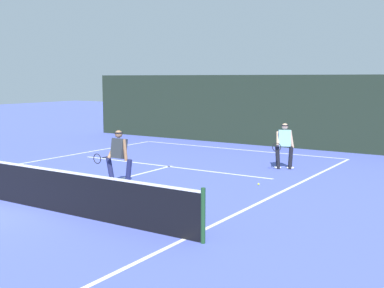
{
  "coord_description": "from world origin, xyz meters",
  "views": [
    {
      "loc": [
        10.03,
        -7.67,
        3.11
      ],
      "look_at": [
        1.48,
        5.47,
        1.0
      ],
      "focal_mm": 46.22,
      "sensor_mm": 36.0,
      "label": 1
    }
  ],
  "objects": [
    {
      "name": "player_near",
      "position": [
        0.64,
        2.89,
        0.89
      ],
      "size": [
        0.97,
        0.83,
        1.63
      ],
      "rotation": [
        0.0,
        0.0,
        3.13
      ],
      "color": "#1E234C",
      "rests_on": "ground_plane"
    },
    {
      "name": "court_line_baseline_far",
      "position": [
        0.0,
        11.29,
        0.0
      ],
      "size": [
        9.73,
        0.1,
        0.01
      ],
      "primitive_type": "cube",
      "color": "white",
      "rests_on": "ground_plane"
    },
    {
      "name": "player_far",
      "position": [
        3.57,
        8.02,
        0.86
      ],
      "size": [
        0.69,
        0.92,
        1.58
      ],
      "rotation": [
        0.0,
        0.0,
        3.57
      ],
      "color": "black",
      "rests_on": "ground_plane"
    },
    {
      "name": "tennis_net",
      "position": [
        0.0,
        0.0,
        0.52
      ],
      "size": [
        10.67,
        0.09,
        1.07
      ],
      "color": "#1E4723",
      "rests_on": "ground_plane"
    },
    {
      "name": "court_line_service",
      "position": [
        0.0,
        6.25,
        0.0
      ],
      "size": [
        7.93,
        0.1,
        0.01
      ],
      "primitive_type": "cube",
      "color": "white",
      "rests_on": "ground_plane"
    },
    {
      "name": "court_line_centre",
      "position": [
        0.0,
        3.2,
        0.0
      ],
      "size": [
        0.1,
        6.4,
        0.01
      ],
      "primitive_type": "cube",
      "color": "white",
      "rests_on": "ground_plane"
    },
    {
      "name": "ground_plane",
      "position": [
        0.0,
        0.0,
        0.0
      ],
      "size": [
        80.0,
        80.0,
        0.0
      ],
      "primitive_type": "plane",
      "color": "#4D5CBF"
    },
    {
      "name": "back_fence_windscreen",
      "position": [
        0.0,
        13.04,
        1.62
      ],
      "size": [
        18.87,
        0.12,
        3.24
      ],
      "primitive_type": "cube",
      "color": "#202C1F",
      "rests_on": "ground_plane"
    },
    {
      "name": "court_line_sideline_right",
      "position": [
        4.87,
        0.0,
        0.0
      ],
      "size": [
        0.1,
        22.59,
        0.01
      ],
      "primitive_type": "cube",
      "color": "white",
      "rests_on": "ground_plane"
    },
    {
      "name": "tennis_ball",
      "position": [
        3.97,
        5.2,
        0.03
      ],
      "size": [
        0.07,
        0.07,
        0.07
      ],
      "primitive_type": "sphere",
      "color": "#D1E033",
      "rests_on": "ground_plane"
    }
  ]
}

